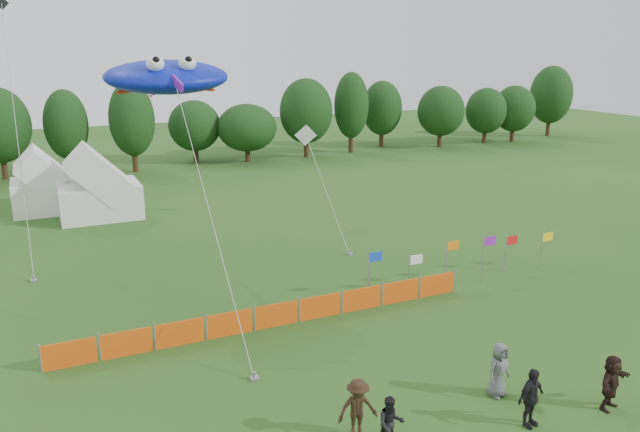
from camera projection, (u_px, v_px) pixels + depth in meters
name	position (u px, v px, depth m)	size (l,w,h in m)	color
ground	(402.00, 427.00, 19.08)	(160.00, 160.00, 0.00)	#234C16
treeline	(159.00, 123.00, 57.88)	(104.57, 8.78, 8.36)	#382314
tent_left	(42.00, 186.00, 43.18)	(4.08, 4.08, 3.60)	white
tent_right	(99.00, 190.00, 41.77)	(5.28, 4.22, 3.73)	white
barrier_fence	(276.00, 315.00, 25.75)	(17.90, 0.06, 1.00)	#D84C0C
flag_row	(464.00, 255.00, 30.28)	(10.73, 0.73, 2.29)	gray
spectator_b	(391.00, 424.00, 17.83)	(0.81, 0.63, 1.66)	black
spectator_c	(358.00, 409.00, 18.36)	(1.22, 0.70, 1.88)	black
spectator_d	(531.00, 398.00, 18.91)	(1.12, 0.47, 1.91)	black
spectator_e	(498.00, 370.00, 20.56)	(0.92, 0.60, 1.88)	#54555A
spectator_f	(611.00, 382.00, 19.82)	(1.71, 0.54, 1.85)	black
stingray_kite	(166.00, 77.00, 27.65)	(5.79, 16.88, 10.90)	#0E20D0
small_kite_white	(314.00, 159.00, 39.10)	(1.70, 8.25, 6.31)	white
small_kite_dark	(15.00, 122.00, 32.61)	(0.77, 8.29, 13.87)	black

